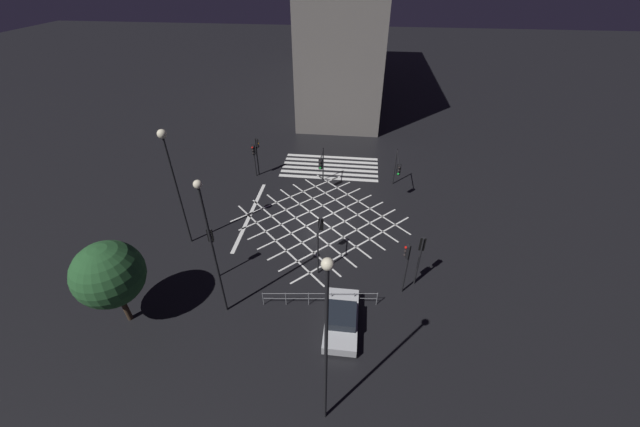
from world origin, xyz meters
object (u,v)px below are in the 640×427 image
Objects in this scene: traffic_light_sw_cross at (397,167)px; street_lamp_far at (326,334)px; traffic_light_nw_main at (406,259)px; traffic_light_ne_cross at (212,243)px; traffic_light_se_cross at (254,154)px; traffic_light_median_south at (322,163)px; traffic_light_median_north at (320,234)px; street_lamp_east at (210,236)px; traffic_light_nw_cross at (421,251)px; street_tree_near at (109,274)px; traffic_light_se_main at (257,149)px; street_lamp_west at (170,162)px; waiting_car at (342,319)px.

street_lamp_far is (4.23, 20.18, 3.63)m from traffic_light_sw_cross.
street_lamp_far reaches higher than traffic_light_nw_main.
traffic_light_se_cross is at bearing 4.23° from traffic_light_ne_cross.
traffic_light_nw_main is 0.39× the size of street_lamp_far.
traffic_light_median_north is (-1.02, 10.14, 0.03)m from traffic_light_median_south.
traffic_light_median_south is 0.37× the size of street_lamp_east.
traffic_light_nw_cross is at bearing 48.32° from traffic_light_se_cross.
traffic_light_se_cross is 0.96× the size of traffic_light_median_north.
traffic_light_ne_cross is at bearing 93.74° from traffic_light_nw_cross.
traffic_light_se_cross is 0.98× the size of traffic_light_median_south.
street_tree_near is (4.09, 4.09, 0.88)m from traffic_light_ne_cross.
traffic_light_se_cross is at bearing -125.00° from traffic_light_se_main.
street_lamp_west is (15.55, -3.25, 3.94)m from traffic_light_nw_main.
traffic_light_sw_cross is at bearing 83.18° from traffic_light_se_cross.
street_lamp_east reaches higher than traffic_light_median_north.
traffic_light_se_main is at bearing 32.06° from traffic_light_median_north.
traffic_light_median_north is at bearing -150.26° from street_tree_near.
street_lamp_east is (-2.18, 16.63, 3.14)m from traffic_light_se_main.
street_lamp_west is (15.71, 8.66, 4.04)m from traffic_light_sw_cross.
traffic_light_se_main reaches higher than traffic_light_se_cross.
traffic_light_sw_cross reaches higher than traffic_light_median_south.
traffic_light_sw_cross is at bearing 87.08° from traffic_light_median_south.
street_lamp_far is at bearing -11.85° from traffic_light_sw_cross.
traffic_light_nw_cross is (-0.79, 11.00, 0.03)m from traffic_light_sw_cross.
street_lamp_east is (10.74, 2.73, 3.05)m from traffic_light_nw_main.
waiting_car is at bearing -61.37° from traffic_light_se_main.
traffic_light_sw_cross is at bearing -14.28° from waiting_car.
traffic_light_ne_cross is at bearing 4.23° from traffic_light_se_cross.
traffic_light_nw_cross is at bearing -118.68° from street_lamp_far.
traffic_light_median_north is at bearing -72.83° from traffic_light_ne_cross.
traffic_light_sw_cross is at bearing 4.11° from traffic_light_nw_cross.
street_tree_near reaches higher than traffic_light_sw_cross.
street_lamp_east is (-2.46, 16.23, 3.49)m from traffic_light_se_cross.
traffic_light_sw_cross is 17.13m from traffic_light_ne_cross.
traffic_light_sw_cross is 18.38m from street_lamp_west.
waiting_car is (-1.88, 5.18, -1.95)m from traffic_light_median_north.
traffic_light_sw_cross reaches higher than traffic_light_se_cross.
traffic_light_ne_cross is at bearing 136.25° from street_lamp_west.
traffic_light_se_cross is 23.94m from street_lamp_far.
traffic_light_median_north is at bearing -20.85° from traffic_light_nw_main.
traffic_light_se_main is 17.06m from street_lamp_east.
street_lamp_east reaches higher than waiting_car.
traffic_light_ne_cross is (12.20, -0.04, 0.02)m from traffic_light_nw_main.
traffic_light_sw_cross is 6.72m from traffic_light_median_south.
traffic_light_median_south is at bearing 79.31° from traffic_light_se_cross.
traffic_light_ne_cross reaches higher than traffic_light_se_main.
traffic_light_nw_cross is 17.97m from street_tree_near.
traffic_light_se_main is at bearing -82.53° from street_lamp_east.
traffic_light_median_north is (-6.68, -2.06, -0.32)m from traffic_light_ne_cross.
traffic_light_nw_main is at bearing -90.20° from traffic_light_ne_cross.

